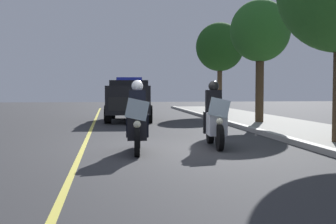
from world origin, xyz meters
TOP-DOWN VIEW (x-y plane):
  - ground_plane at (0.00, 0.00)m, footprint 80.00×80.00m
  - curb_strip at (0.00, 3.47)m, footprint 48.00×0.24m
  - lane_stripe_center at (0.00, -2.20)m, footprint 48.00×0.12m
  - police_motorcycle_lead_left at (0.35, -0.87)m, footprint 2.14×0.61m
  - police_motorcycle_lead_right at (-0.33, 1.18)m, footprint 2.14×0.61m
  - police_suv at (-10.07, -0.59)m, footprint 5.02×2.35m
  - tree_far_back at (-7.30, 4.80)m, footprint 2.52×2.52m
  - tree_behind_suv at (-15.33, 5.10)m, footprint 2.88×2.88m

SIDE VIEW (x-z plane):
  - ground_plane at x=0.00m, z-range 0.00..0.00m
  - lane_stripe_center at x=0.00m, z-range 0.00..0.01m
  - curb_strip at x=0.00m, z-range 0.00..0.15m
  - police_motorcycle_lead_left at x=0.35m, z-range -0.16..1.56m
  - police_motorcycle_lead_right at x=-0.33m, z-range -0.16..1.56m
  - police_suv at x=-10.07m, z-range 0.04..2.09m
  - tree_far_back at x=-7.30m, z-range 1.33..6.49m
  - tree_behind_suv at x=-15.33m, z-range 1.31..6.69m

